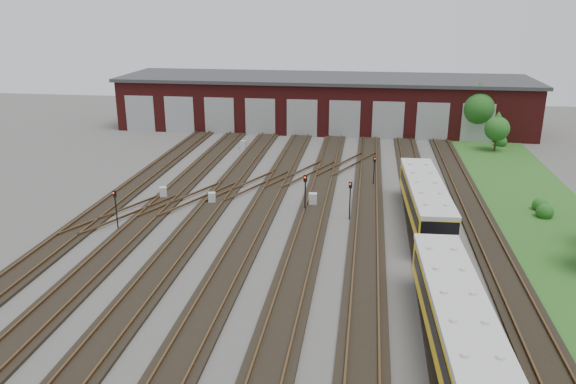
# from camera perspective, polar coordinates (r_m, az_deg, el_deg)

# --- Properties ---
(ground) EXTENTS (120.00, 120.00, 0.00)m
(ground) POSITION_cam_1_polar(r_m,az_deg,el_deg) (34.87, -2.09, -6.98)
(ground) COLOR #494643
(ground) RESTS_ON ground
(track_network) EXTENTS (30.40, 70.00, 0.33)m
(track_network) POSITION_cam_1_polar(r_m,az_deg,el_deg) (35.37, -2.19, -6.40)
(track_network) COLOR black
(track_network) RESTS_ON ground
(maintenance_shed) EXTENTS (51.00, 12.50, 6.35)m
(maintenance_shed) POSITION_cam_1_polar(r_m,az_deg,el_deg) (72.10, 3.60, 9.14)
(maintenance_shed) COLOR #501414
(maintenance_shed) RESTS_ON ground
(grass_verge) EXTENTS (8.00, 55.00, 0.05)m
(grass_verge) POSITION_cam_1_polar(r_m,az_deg,el_deg) (45.55, 24.65, -2.42)
(grass_verge) COLOR #23521B
(grass_verge) RESTS_ON ground
(metro_train) EXTENTS (2.95, 45.39, 2.75)m
(metro_train) POSITION_cam_1_polar(r_m,az_deg,el_deg) (26.54, 16.67, -12.40)
(metro_train) COLOR black
(metro_train) RESTS_ON ground
(signal_mast_0) EXTENTS (0.25, 0.24, 2.94)m
(signal_mast_0) POSITION_cam_1_polar(r_m,az_deg,el_deg) (40.33, -17.10, -1.32)
(signal_mast_0) COLOR black
(signal_mast_0) RESTS_ON ground
(signal_mast_1) EXTENTS (0.27, 0.25, 2.95)m
(signal_mast_1) POSITION_cam_1_polar(r_m,az_deg,el_deg) (42.01, 1.76, 0.38)
(signal_mast_1) COLOR black
(signal_mast_1) RESTS_ON ground
(signal_mast_2) EXTENTS (0.25, 0.24, 2.89)m
(signal_mast_2) POSITION_cam_1_polar(r_m,az_deg,el_deg) (40.80, 6.33, -0.39)
(signal_mast_2) COLOR black
(signal_mast_2) RESTS_ON ground
(signal_mast_3) EXTENTS (0.23, 0.21, 2.62)m
(signal_mast_3) POSITION_cam_1_polar(r_m,az_deg,el_deg) (48.75, 8.75, 2.49)
(signal_mast_3) COLOR black
(signal_mast_3) RESTS_ON ground
(relay_cabinet_0) EXTENTS (0.71, 0.66, 0.96)m
(relay_cabinet_0) POSITION_cam_1_polar(r_m,az_deg,el_deg) (46.57, -12.56, -0.07)
(relay_cabinet_0) COLOR #B4B7BA
(relay_cabinet_0) RESTS_ON ground
(relay_cabinet_1) EXTENTS (0.61, 0.54, 0.92)m
(relay_cabinet_1) POSITION_cam_1_polar(r_m,az_deg,el_deg) (61.29, -4.54, 4.80)
(relay_cabinet_1) COLOR #B4B7BA
(relay_cabinet_1) RESTS_ON ground
(relay_cabinet_2) EXTENTS (0.64, 0.57, 0.93)m
(relay_cabinet_2) POSITION_cam_1_polar(r_m,az_deg,el_deg) (44.65, -7.74, -0.62)
(relay_cabinet_2) COLOR #B4B7BA
(relay_cabinet_2) RESTS_ON ground
(relay_cabinet_3) EXTENTS (0.66, 0.56, 1.04)m
(relay_cabinet_3) POSITION_cam_1_polar(r_m,az_deg,el_deg) (43.79, 2.54, -0.78)
(relay_cabinet_3) COLOR #B4B7BA
(relay_cabinet_3) RESTS_ON ground
(relay_cabinet_4) EXTENTS (0.71, 0.61, 1.09)m
(relay_cabinet_4) POSITION_cam_1_polar(r_m,az_deg,el_deg) (53.77, 13.26, 2.47)
(relay_cabinet_4) COLOR #B4B7BA
(relay_cabinet_4) RESTS_ON ground
(tree_0) EXTENTS (4.03, 4.03, 6.68)m
(tree_0) POSITION_cam_1_polar(r_m,az_deg,el_deg) (67.89, 18.73, 8.54)
(tree_0) COLOR #312116
(tree_0) RESTS_ON ground
(tree_1) EXTENTS (2.60, 2.60, 4.31)m
(tree_1) POSITION_cam_1_polar(r_m,az_deg,el_deg) (63.58, 20.50, 6.32)
(tree_1) COLOR #312116
(tree_1) RESTS_ON ground
(bush_0) EXTENTS (1.28, 1.28, 1.28)m
(bush_0) POSITION_cam_1_polar(r_m,az_deg,el_deg) (45.49, 24.67, -1.62)
(bush_0) COLOR #1E4B15
(bush_0) RESTS_ON ground
(bush_1) EXTENTS (1.18, 1.18, 1.18)m
(bush_1) POSITION_cam_1_polar(r_m,az_deg,el_deg) (46.95, 24.26, -1.03)
(bush_1) COLOR #1E4B15
(bush_1) RESTS_ON ground
(bush_2) EXTENTS (1.35, 1.35, 1.35)m
(bush_2) POSITION_cam_1_polar(r_m,az_deg,el_deg) (66.66, 20.83, 4.96)
(bush_2) COLOR #1E4B15
(bush_2) RESTS_ON ground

